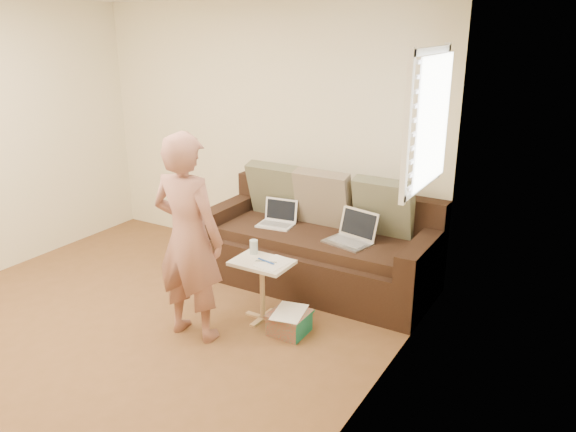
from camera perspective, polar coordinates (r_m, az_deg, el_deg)
The scene contains 16 objects.
floor at distance 4.79m, azimuth -17.36°, elevation -12.03°, with size 4.50×4.50×0.00m, color brown.
wall_back at distance 5.95m, azimuth -2.53°, elevation 8.33°, with size 4.00×4.00×0.00m, color beige.
wall_right at distance 3.11m, azimuth 6.02°, elevation -1.84°, with size 4.50×4.50×0.00m, color beige.
window_blinds at distance 4.39m, azimuth 13.90°, elevation 9.27°, with size 0.12×0.88×1.08m, color white, non-canonical shape.
sofa at distance 5.37m, azimuth 2.95°, elevation -2.64°, with size 2.20×0.95×0.85m, color black, non-canonical shape.
pillow_left at distance 5.71m, azimuth -1.27°, elevation 2.62°, with size 0.55×0.14×0.55m, color #4E533D, non-canonical shape.
pillow_mid at distance 5.44m, azimuth 3.54°, elevation 1.73°, with size 0.55×0.14×0.55m, color #736552, non-canonical shape.
pillow_right at distance 5.24m, azimuth 9.58°, elevation 0.82°, with size 0.55×0.14×0.55m, color #4E533D, non-canonical shape.
laptop_silver at distance 5.10m, azimuth 5.97°, elevation -2.75°, with size 0.40×0.29×0.26m, color #B7BABC, non-canonical shape.
laptop_white at distance 5.50m, azimuth -1.27°, elevation -1.00°, with size 0.33×0.24×0.24m, color white, non-canonical shape.
person at distance 4.41m, azimuth -9.96°, elevation -2.16°, with size 0.61×0.41×1.66m, color #975255.
side_table at distance 4.80m, azimuth -2.59°, elevation -7.46°, with size 0.48×0.34×0.53m, color silver, non-canonical shape.
drinking_glass at distance 4.81m, azimuth -3.45°, elevation -3.11°, with size 0.07×0.07×0.12m, color silver, non-canonical shape.
scissors at distance 4.66m, azimuth -2.21°, elevation -4.57°, with size 0.18×0.10×0.02m, color silver, non-canonical shape.
paper_on_table at distance 4.64m, azimuth -1.42°, elevation -4.74°, with size 0.21×0.30×0.00m, color white, non-canonical shape.
striped_box at distance 4.67m, azimuth 0.13°, elevation -10.61°, with size 0.30×0.30×0.19m, color red, non-canonical shape.
Camera 1 is at (3.18, -2.66, 2.40)m, focal length 35.48 mm.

